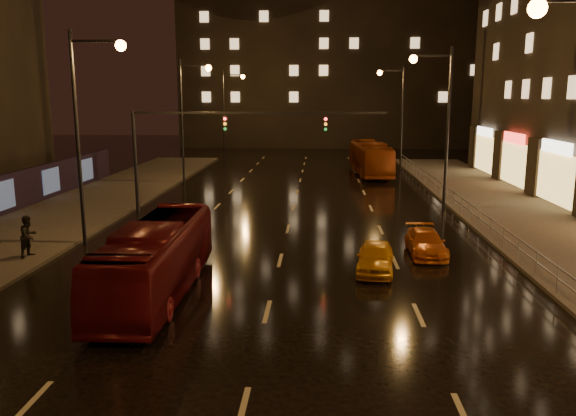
{
  "coord_description": "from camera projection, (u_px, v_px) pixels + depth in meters",
  "views": [
    {
      "loc": [
        1.72,
        -13.62,
        7.05
      ],
      "look_at": [
        0.39,
        9.2,
        2.5
      ],
      "focal_mm": 35.0,
      "sensor_mm": 36.0,
      "label": 1
    }
  ],
  "objects": [
    {
      "name": "bus_curb",
      "position": [
        370.0,
        158.0,
        51.32
      ],
      "size": [
        3.28,
        10.95,
        3.01
      ],
      "primitive_type": "imported",
      "rotation": [
        0.0,
        0.0,
        0.07
      ],
      "color": "#85330D",
      "rests_on": "ground"
    },
    {
      "name": "ground",
      "position": [
        292.0,
        214.0,
        34.4
      ],
      "size": [
        140.0,
        140.0,
        0.0
      ],
      "primitive_type": "plane",
      "color": "black",
      "rests_on": "ground"
    },
    {
      "name": "pedestrian_b",
      "position": [
        29.0,
        236.0,
        24.52
      ],
      "size": [
        0.9,
        1.04,
        1.83
      ],
      "primitive_type": "imported",
      "rotation": [
        0.0,
        0.0,
        1.31
      ],
      "color": "black",
      "rests_on": "sidewalk_left"
    },
    {
      "name": "railing_right",
      "position": [
        470.0,
        207.0,
        31.68
      ],
      "size": [
        0.05,
        56.0,
        1.0
      ],
      "color": "#99999E",
      "rests_on": "sidewalk_right"
    },
    {
      "name": "sidewalk_right",
      "position": [
        550.0,
        235.0,
        28.72
      ],
      "size": [
        7.0,
        70.0,
        0.15
      ],
      "primitive_type": "cube",
      "color": "#38332D",
      "rests_on": "ground"
    },
    {
      "name": "building_distant",
      "position": [
        338.0,
        20.0,
        81.57
      ],
      "size": [
        44.0,
        16.0,
        36.0
      ],
      "primitive_type": "cube",
      "color": "black",
      "rests_on": "ground"
    },
    {
      "name": "taxi_near",
      "position": [
        375.0,
        257.0,
        22.88
      ],
      "size": [
        1.88,
        3.76,
        1.23
      ],
      "primitive_type": "imported",
      "rotation": [
        0.0,
        0.0,
        -0.12
      ],
      "color": "orange",
      "rests_on": "ground"
    },
    {
      "name": "bus_red",
      "position": [
        157.0,
        259.0,
        20.14
      ],
      "size": [
        2.36,
        9.61,
        2.67
      ],
      "primitive_type": "imported",
      "rotation": [
        0.0,
        0.0,
        0.01
      ],
      "color": "#5E0D12",
      "rests_on": "ground"
    },
    {
      "name": "traffic_signal",
      "position": [
        208.0,
        136.0,
        33.76
      ],
      "size": [
        15.31,
        0.32,
        6.2
      ],
      "color": "black",
      "rests_on": "ground"
    },
    {
      "name": "sidewalk_left",
      "position": [
        37.0,
        228.0,
        30.25
      ],
      "size": [
        7.0,
        70.0,
        0.15
      ],
      "primitive_type": "cube",
      "color": "#38332D",
      "rests_on": "ground"
    },
    {
      "name": "taxi_far",
      "position": [
        426.0,
        243.0,
        25.4
      ],
      "size": [
        1.6,
        3.85,
        1.11
      ],
      "primitive_type": "imported",
      "rotation": [
        0.0,
        0.0,
        -0.01
      ],
      "color": "#CA5913",
      "rests_on": "ground"
    }
  ]
}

